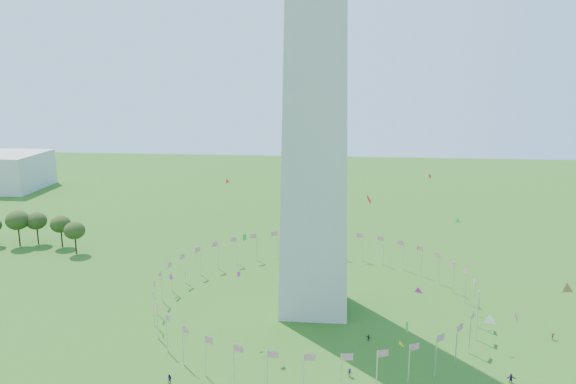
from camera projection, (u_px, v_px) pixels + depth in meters
name	position (u px, v px, depth m)	size (l,w,h in m)	color
flag_ring	(314.00, 292.00, 143.46)	(80.24, 80.24, 9.00)	silver
kites_aloft	(438.00, 273.00, 112.46)	(111.28, 77.17, 41.63)	#CC2699
tree_line_west	(18.00, 231.00, 192.55)	(55.22, 15.80, 12.36)	#364C19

